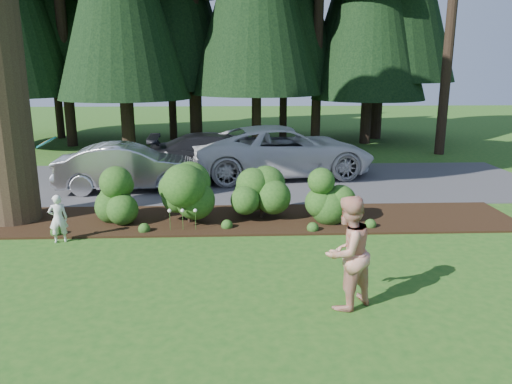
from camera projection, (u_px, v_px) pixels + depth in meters
ground at (187, 272)px, 9.48m from camera, size 80.00×80.00×0.00m
mulch_bed at (198, 220)px, 12.62m from camera, size 16.00×2.50×0.05m
driveway at (207, 182)px, 16.74m from camera, size 22.00×6.00×0.03m
shrub_row at (228, 191)px, 12.35m from camera, size 6.53×1.60×1.61m
lily_cluster at (182, 212)px, 11.67m from camera, size 0.69×0.09×0.57m
car_silver_wagon at (129, 167)px, 15.48m from camera, size 4.51×1.92×1.45m
car_white_suv at (283, 151)px, 17.46m from camera, size 6.73×3.92×1.76m
car_dark_suv at (222, 154)px, 17.68m from camera, size 5.20×2.40×1.47m
child at (58, 219)px, 10.97m from camera, size 0.46×0.38×1.09m
adult at (347, 253)px, 7.92m from camera, size 1.15×1.11×1.86m
frisbee at (46, 142)px, 10.35m from camera, size 0.41×0.45×0.24m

